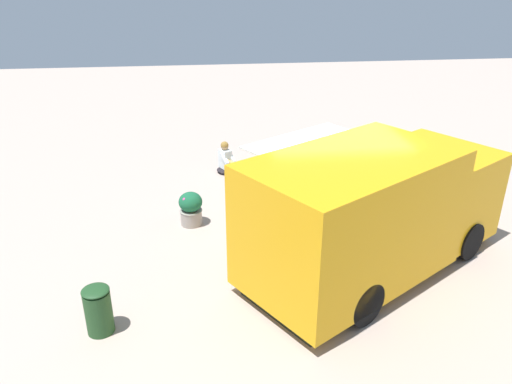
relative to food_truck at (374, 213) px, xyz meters
name	(u,v)px	position (x,y,z in m)	size (l,w,h in m)	color
ground_plane	(323,237)	(-0.58, 1.22, -1.15)	(40.00, 40.00, 0.00)	#B19D8F
food_truck	(374,213)	(0.00, 0.00, 0.00)	(5.59, 4.60, 2.39)	#EBA312
person_customer	(226,161)	(-2.39, 5.01, -0.80)	(0.64, 0.79, 0.90)	black
planter_flowering_near	(191,208)	(-3.33, 2.14, -0.75)	(0.51, 0.51, 0.76)	gray
planter_flowering_far	(353,157)	(1.16, 4.91, -0.81)	(0.39, 0.39, 0.65)	silver
trash_bin	(98,310)	(-4.74, -1.25, -0.74)	(0.43, 0.43, 0.81)	#224722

